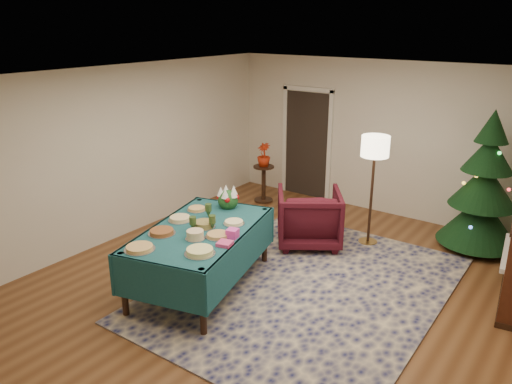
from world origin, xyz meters
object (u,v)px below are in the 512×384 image
Objects in this scene: buffet_table at (201,240)px; potted_plant at (264,160)px; gift_box at (233,233)px; floor_lamp at (375,153)px; side_table at (264,184)px; christmas_tree at (484,188)px; armchair at (309,215)px.

potted_plant reaches higher than buffet_table.
gift_box reaches higher than buffet_table.
potted_plant is (-1.22, 3.15, 0.17)m from buffet_table.
floor_lamp is 2.43× the size of side_table.
floor_lamp is 0.80× the size of christmas_tree.
gift_box is at bearing 56.69° from armchair.
armchair is at bearing -35.00° from side_table.
floor_lamp reaches higher than buffet_table.
floor_lamp is 3.89× the size of potted_plant.
christmas_tree reaches higher than buffet_table.
floor_lamp is at bearing 74.40° from gift_box.
armchair is 2.06m from side_table.
christmas_tree reaches higher than armchair.
potted_plant is 3.85m from christmas_tree.
buffet_table is at bearing -176.60° from gift_box.
buffet_table is 5.33× the size of potted_plant.
christmas_tree is (2.11, 3.33, 0.08)m from gift_box.
gift_box is at bearing -105.60° from floor_lamp.
gift_box is (0.50, 0.03, 0.22)m from buffet_table.
gift_box is 0.30× the size of potted_plant.
floor_lamp reaches higher than potted_plant.
christmas_tree is at bearing 52.11° from buffet_table.
buffet_table is at bearing -68.75° from side_table.
gift_box is 3.94m from christmas_tree.
side_table is (-1.72, 3.12, -0.53)m from gift_box.
christmas_tree is (3.84, 0.21, 0.13)m from potted_plant.
armchair is 2.61m from christmas_tree.
armchair reaches higher than buffet_table.
christmas_tree reaches higher than side_table.
gift_box is 3.56m from potted_plant.
side_table is 0.49m from potted_plant.
potted_plant is (-1.72, 3.12, -0.05)m from gift_box.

